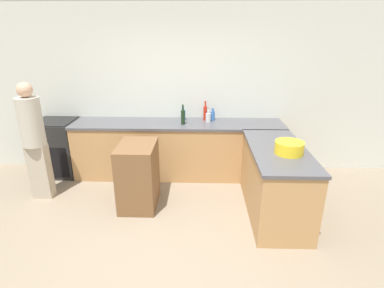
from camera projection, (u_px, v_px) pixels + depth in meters
The scene contains 13 objects.
ground_plane at pixel (167, 249), 3.33m from camera, with size 14.00×14.00×0.00m, color gray.
wall_back at pixel (179, 91), 4.95m from camera, with size 8.00×0.06×2.70m.
counter_back at pixel (178, 149), 4.93m from camera, with size 3.36×0.68×0.91m.
counter_peninsula at pixel (275, 181), 3.88m from camera, with size 0.69×1.55×0.91m.
range_oven at pixel (58, 147), 5.00m from camera, with size 0.65×0.64×0.92m.
island_table at pixel (138, 175), 4.05m from camera, with size 0.48×0.68×0.88m.
mixing_bowl at pixel (289, 148), 3.54m from camera, with size 0.34×0.34×0.15m.
wine_bottle_dark at pixel (183, 117), 4.65m from camera, with size 0.06×0.06×0.32m.
vinegar_bottle_clear at pixel (208, 117), 4.80m from camera, with size 0.08×0.08×0.19m.
water_bottle_blue at pixel (213, 115), 4.88m from camera, with size 0.07×0.07×0.20m.
hot_sauce_bottle at pixel (205, 113), 4.87m from camera, with size 0.06×0.06×0.32m.
dish_soap_bottle at pixel (183, 115), 4.89m from camera, with size 0.07×0.07×0.23m.
person_by_range at pixel (34, 137), 4.09m from camera, with size 0.30×0.30×1.66m.
Camera 1 is at (0.36, -2.70, 2.26)m, focal length 28.00 mm.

